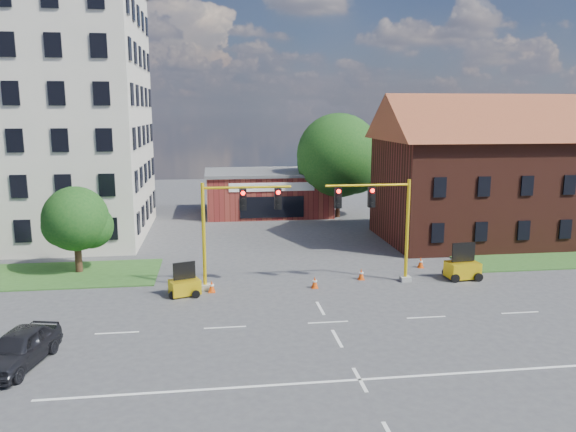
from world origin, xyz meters
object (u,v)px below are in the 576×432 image
object	(u,v)px
sedan_dark	(19,348)
signal_mast_east	(381,218)
trailer_west	(185,285)
signal_mast_west	(233,222)
pickup_white	(425,232)
trailer_east	(463,268)

from	to	relation	value
sedan_dark	signal_mast_east	bearing A→B (deg)	39.82
trailer_west	sedan_dark	distance (m)	10.16
signal_mast_west	sedan_dark	bearing A→B (deg)	-134.90
trailer_west	pickup_white	world-z (taller)	trailer_west
signal_mast_west	sedan_dark	world-z (taller)	signal_mast_west
signal_mast_west	pickup_white	size ratio (longest dim) A/B	1.20
signal_mast_west	trailer_east	xyz separation A→B (m)	(13.97, -0.00, -3.24)
signal_mast_east	pickup_white	distance (m)	12.44
signal_mast_east	sedan_dark	bearing A→B (deg)	-153.04
signal_mast_east	pickup_white	world-z (taller)	signal_mast_east
signal_mast_west	trailer_east	world-z (taller)	signal_mast_west
signal_mast_east	sedan_dark	size ratio (longest dim) A/B	1.40
trailer_west	sedan_dark	xyz separation A→B (m)	(-6.20, -8.05, 0.18)
signal_mast_west	trailer_east	size ratio (longest dim) A/B	2.86
signal_mast_east	pickup_white	bearing A→B (deg)	56.04
signal_mast_east	sedan_dark	world-z (taller)	signal_mast_east
signal_mast_west	pickup_white	world-z (taller)	signal_mast_west
signal_mast_west	pickup_white	xyz separation A→B (m)	(15.43, 9.97, -3.20)
signal_mast_west	trailer_west	size ratio (longest dim) A/B	3.31
signal_mast_east	trailer_east	size ratio (longest dim) A/B	2.86
trailer_west	trailer_east	distance (m)	16.76
signal_mast_west	sedan_dark	size ratio (longest dim) A/B	1.40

